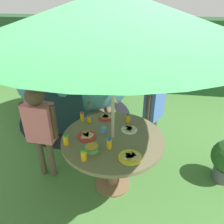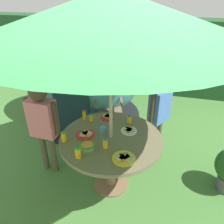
# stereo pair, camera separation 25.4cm
# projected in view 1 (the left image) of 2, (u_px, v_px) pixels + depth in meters

# --- Properties ---
(ground_plane) EXTENTS (10.00, 10.00, 0.02)m
(ground_plane) POSITION_uv_depth(u_px,v_px,m) (113.00, 184.00, 2.87)
(ground_plane) COLOR #477A38
(hedge_backdrop) EXTENTS (9.00, 0.70, 1.68)m
(hedge_backdrop) POSITION_uv_depth(u_px,v_px,m) (132.00, 54.00, 5.33)
(hedge_backdrop) COLOR #234C28
(hedge_backdrop) RESTS_ON ground_plane
(garden_table) EXTENTS (1.18, 1.18, 0.75)m
(garden_table) POSITION_uv_depth(u_px,v_px,m) (113.00, 146.00, 2.56)
(garden_table) COLOR brown
(garden_table) RESTS_ON ground_plane
(patio_umbrella) EXTENTS (2.48, 2.48, 2.25)m
(patio_umbrella) POSITION_uv_depth(u_px,v_px,m) (113.00, 13.00, 1.86)
(patio_umbrella) COLOR #B7AD8C
(patio_umbrella) RESTS_ON ground_plane
(wooden_chair) EXTENTS (0.57, 0.56, 1.00)m
(wooden_chair) POSITION_uv_depth(u_px,v_px,m) (101.00, 104.00, 3.67)
(wooden_chair) COLOR brown
(wooden_chair) RESTS_ON ground_plane
(dome_tent) EXTENTS (2.38, 2.38, 1.69)m
(dome_tent) POSITION_uv_depth(u_px,v_px,m) (73.00, 76.00, 4.01)
(dome_tent) COLOR teal
(dome_tent) RESTS_ON ground_plane
(child_in_blue_shirt) EXTENTS (0.32, 0.38, 1.25)m
(child_in_blue_shirt) POSITION_uv_depth(u_px,v_px,m) (154.00, 104.00, 3.13)
(child_in_blue_shirt) COLOR brown
(child_in_blue_shirt) RESTS_ON ground_plane
(child_in_pink_shirt) EXTENTS (0.44, 0.22, 1.31)m
(child_in_pink_shirt) POSITION_uv_depth(u_px,v_px,m) (40.00, 123.00, 2.62)
(child_in_pink_shirt) COLOR brown
(child_in_pink_shirt) RESTS_ON ground_plane
(snack_bowl) EXTENTS (0.15, 0.15, 0.08)m
(snack_bowl) POSITION_uv_depth(u_px,v_px,m) (92.00, 148.00, 2.28)
(snack_bowl) COLOR #66B259
(snack_bowl) RESTS_ON garden_table
(plate_mid_left) EXTENTS (0.19, 0.19, 0.03)m
(plate_mid_left) POSITION_uv_depth(u_px,v_px,m) (129.00, 129.00, 2.62)
(plate_mid_left) COLOR white
(plate_mid_left) RESTS_ON garden_table
(plate_mid_right) EXTENTS (0.22, 0.22, 0.03)m
(plate_mid_right) POSITION_uv_depth(u_px,v_px,m) (87.00, 136.00, 2.50)
(plate_mid_right) COLOR red
(plate_mid_right) RESTS_ON garden_table
(plate_far_left) EXTENTS (0.18, 0.18, 0.03)m
(plate_far_left) POSITION_uv_depth(u_px,v_px,m) (106.00, 117.00, 2.86)
(plate_far_left) COLOR red
(plate_far_left) RESTS_ON garden_table
(plate_center_front) EXTENTS (0.24, 0.24, 0.03)m
(plate_center_front) POSITION_uv_depth(u_px,v_px,m) (130.00, 157.00, 2.19)
(plate_center_front) COLOR yellow
(plate_center_front) RESTS_ON garden_table
(juice_bottle_near_left) EXTENTS (0.06, 0.06, 0.13)m
(juice_bottle_near_left) POSITION_uv_depth(u_px,v_px,m) (109.00, 144.00, 2.30)
(juice_bottle_near_left) COLOR yellow
(juice_bottle_near_left) RESTS_ON garden_table
(juice_bottle_near_right) EXTENTS (0.06, 0.06, 0.11)m
(juice_bottle_near_right) POSITION_uv_depth(u_px,v_px,m) (128.00, 118.00, 2.77)
(juice_bottle_near_right) COLOR yellow
(juice_bottle_near_right) RESTS_ON garden_table
(juice_bottle_far_right) EXTENTS (0.06, 0.06, 0.13)m
(juice_bottle_far_right) POSITION_uv_depth(u_px,v_px,m) (66.00, 140.00, 2.36)
(juice_bottle_far_right) COLOR yellow
(juice_bottle_far_right) RESTS_ON garden_table
(juice_bottle_center_back) EXTENTS (0.05, 0.05, 0.13)m
(juice_bottle_center_back) POSITION_uv_depth(u_px,v_px,m) (82.00, 117.00, 2.78)
(juice_bottle_center_back) COLOR yellow
(juice_bottle_center_back) RESTS_ON garden_table
(juice_bottle_front_edge) EXTENTS (0.05, 0.05, 0.11)m
(juice_bottle_front_edge) POSITION_uv_depth(u_px,v_px,m) (89.00, 119.00, 2.75)
(juice_bottle_front_edge) COLOR yellow
(juice_bottle_front_edge) RESTS_ON garden_table
(juice_bottle_back_edge) EXTENTS (0.06, 0.06, 0.13)m
(juice_bottle_back_edge) POSITION_uv_depth(u_px,v_px,m) (84.00, 155.00, 2.14)
(juice_bottle_back_edge) COLOR yellow
(juice_bottle_back_edge) RESTS_ON garden_table
(cup_near) EXTENTS (0.06, 0.06, 0.07)m
(cup_near) POSITION_uv_depth(u_px,v_px,m) (104.00, 130.00, 2.57)
(cup_near) COLOR #4C99D8
(cup_near) RESTS_ON garden_table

